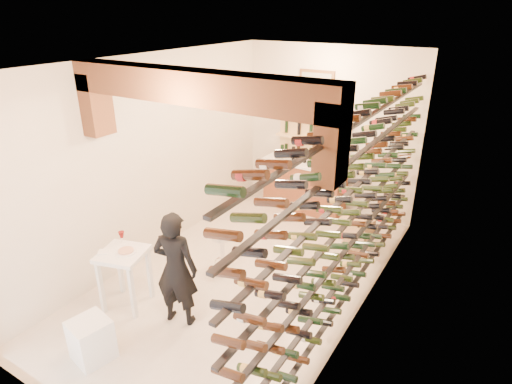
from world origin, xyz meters
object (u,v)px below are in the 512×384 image
chrome_barstool (222,250)px  white_stool (91,340)px  person (176,269)px  crate_lower (355,240)px  tasting_table (123,262)px  wine_rack (350,208)px  back_counter (305,184)px

chrome_barstool → white_stool: bearing=-96.6°
person → crate_lower: (1.34, 3.00, -0.66)m
tasting_table → crate_lower: size_ratio=2.32×
white_stool → crate_lower: white_stool is taller
chrome_barstool → crate_lower: 2.35m
wine_rack → back_counter: size_ratio=3.35×
wine_rack → chrome_barstool: wine_rack is taller
tasting_table → person: bearing=-8.0°
back_counter → white_stool: size_ratio=3.29×
wine_rack → back_counter: (-1.83, 2.65, -1.02)m
back_counter → crate_lower: 1.76m
person → wine_rack: bearing=-158.9°
person → back_counter: bearing=-104.2°
tasting_table → person: 0.84m
tasting_table → chrome_barstool: 1.51m
tasting_table → person: size_ratio=0.65×
person → crate_lower: 3.35m
back_counter → crate_lower: (1.43, -0.94, -0.40)m
back_counter → chrome_barstool: size_ratio=2.57×
tasting_table → person: person is taller
wine_rack → person: bearing=-143.3°
wine_rack → tasting_table: bearing=-151.0°
white_stool → chrome_barstool: (0.26, 2.25, 0.12)m
white_stool → crate_lower: (1.76, 4.04, -0.13)m
wine_rack → back_counter: wine_rack is taller
back_counter → crate_lower: back_counter is taller
white_stool → chrome_barstool: size_ratio=0.78×
white_stool → crate_lower: size_ratio=1.18×
wine_rack → tasting_table: size_ratio=5.61×
person → chrome_barstool: (-0.16, 1.21, -0.40)m
back_counter → chrome_barstool: 2.74m
back_counter → person: (0.10, -3.94, 0.25)m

